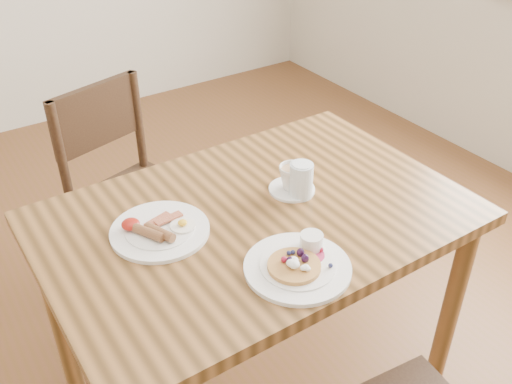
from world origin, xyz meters
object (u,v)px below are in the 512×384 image
breakfast_plate (159,230)px  teacup_saucer (292,180)px  pancake_plate (298,264)px  dining_table (256,240)px  water_glass (301,180)px  chair_far (129,189)px

breakfast_plate → teacup_saucer: (0.43, -0.03, 0.03)m
teacup_saucer → pancake_plate: bearing=-124.0°
pancake_plate → breakfast_plate: bearing=125.3°
dining_table → pancake_plate: 0.28m
pancake_plate → water_glass: 0.33m
chair_far → water_glass: bearing=95.6°
dining_table → water_glass: 0.22m
pancake_plate → dining_table: bearing=80.3°
chair_far → pancake_plate: size_ratio=3.26×
dining_table → teacup_saucer: size_ratio=8.57×
chair_far → breakfast_plate: (-0.15, -0.63, 0.27)m
breakfast_plate → water_glass: (0.43, -0.07, 0.04)m
teacup_saucer → dining_table: bearing=-167.0°
dining_table → water_glass: bearing=-0.9°
dining_table → teacup_saucer: (0.15, 0.04, 0.14)m
pancake_plate → breakfast_plate: 0.40m
pancake_plate → teacup_saucer: (0.20, 0.29, 0.02)m
breakfast_plate → chair_far: bearing=76.8°
dining_table → chair_far: bearing=100.0°
pancake_plate → teacup_saucer: size_ratio=1.93×
pancake_plate → breakfast_plate: (-0.23, 0.32, -0.00)m
water_glass → pancake_plate: bearing=-128.3°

